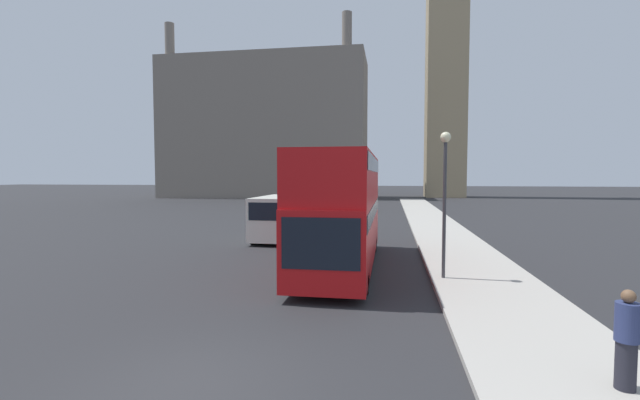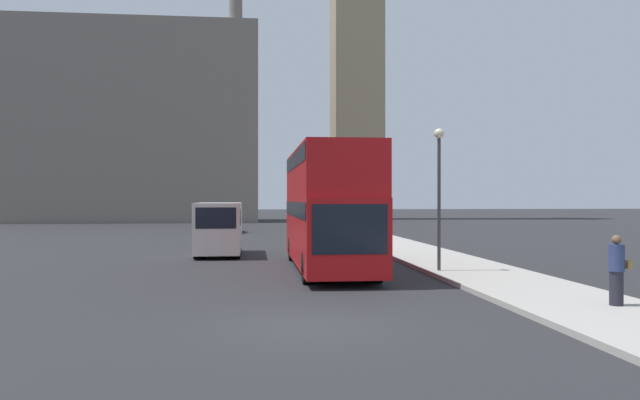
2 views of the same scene
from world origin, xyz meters
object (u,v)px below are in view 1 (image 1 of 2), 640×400
(pedestrian, at_px, (627,340))
(street_lamp, at_px, (445,181))
(red_double_decker_bus, at_px, (342,205))
(white_van, at_px, (278,217))
(parked_sedan, at_px, (326,204))

(pedestrian, height_order, street_lamp, street_lamp)
(red_double_decker_bus, bearing_deg, street_lamp, -25.67)
(white_van, relative_size, street_lamp, 1.05)
(white_van, bearing_deg, parked_sedan, 90.93)
(parked_sedan, bearing_deg, red_double_decker_bus, -80.09)
(white_van, bearing_deg, street_lamp, -45.76)
(red_double_decker_bus, height_order, pedestrian, red_double_decker_bus)
(white_van, bearing_deg, red_double_decker_bus, -56.14)
(white_van, xyz_separation_m, parked_sedan, (-0.34, 20.79, -0.67))
(white_van, bearing_deg, pedestrian, -57.32)
(street_lamp, bearing_deg, parked_sedan, 106.34)
(red_double_decker_bus, height_order, white_van, red_double_decker_bus)
(street_lamp, bearing_deg, red_double_decker_bus, 154.33)
(red_double_decker_bus, distance_m, pedestrian, 11.18)
(pedestrian, bearing_deg, white_van, 122.68)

